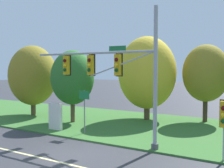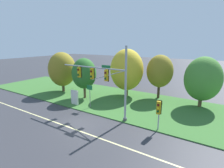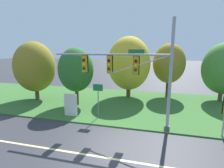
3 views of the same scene
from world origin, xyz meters
name	(u,v)px [view 1 (image 1 of 3)]	position (x,y,z in m)	size (l,w,h in m)	color
ground_plane	(67,154)	(0.00, 0.00, 0.00)	(160.00, 160.00, 0.00)	#333338
lane_stripe	(51,160)	(0.00, -1.20, 0.00)	(36.00, 0.16, 0.01)	beige
grass_verge	(137,125)	(0.00, 8.25, 0.05)	(48.00, 11.50, 0.10)	#386B2D
traffic_signal_mast	(113,70)	(1.10, 2.89, 4.37)	(8.73, 0.49, 7.70)	#9EA0A5
pedestrian_signal_near_kerb	(224,117)	(7.26, 2.71, 2.18)	(0.46, 0.55, 2.91)	#9EA0A5
route_sign_post	(84,105)	(-1.78, 3.88, 2.04)	(0.84, 0.08, 2.91)	slate
tree_nearest_road	(33,75)	(-10.34, 7.28, 3.80)	(4.43, 4.43, 6.48)	brown
tree_left_of_mast	(72,78)	(-5.02, 6.57, 3.71)	(3.52, 3.52, 5.83)	brown
tree_behind_signpost	(147,73)	(-0.36, 10.83, 4.09)	(4.93, 4.93, 7.08)	brown
tree_mid_verge	(206,73)	(4.17, 12.34, 4.06)	(3.73, 3.73, 6.31)	#423021
info_kiosk	(55,116)	(-4.22, 3.69, 1.04)	(1.10, 0.24, 1.90)	silver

